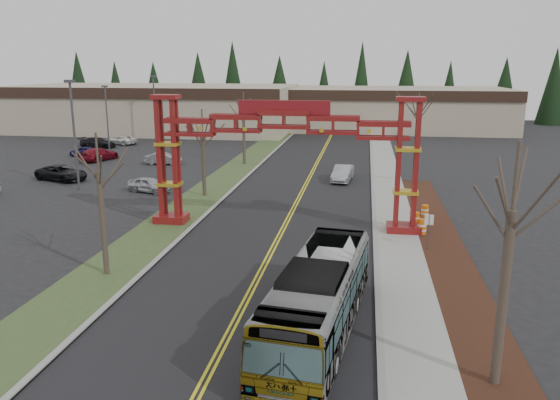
% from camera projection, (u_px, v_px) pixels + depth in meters
% --- Properties ---
extents(ground, '(200.00, 200.00, 0.00)m').
position_uv_depth(ground, '(212.00, 368.00, 19.99)').
color(ground, black).
rests_on(ground, ground).
extents(road, '(12.00, 110.00, 0.02)m').
position_uv_depth(road, '(297.00, 203.00, 43.96)').
color(road, black).
rests_on(road, ground).
extents(lane_line_left, '(0.12, 100.00, 0.01)m').
position_uv_depth(lane_line_left, '(295.00, 203.00, 43.98)').
color(lane_line_left, yellow).
rests_on(lane_line_left, road).
extents(lane_line_right, '(0.12, 100.00, 0.01)m').
position_uv_depth(lane_line_right, '(298.00, 203.00, 43.94)').
color(lane_line_right, yellow).
rests_on(lane_line_right, road).
extents(curb_right, '(0.30, 110.00, 0.15)m').
position_uv_depth(curb_right, '(374.00, 205.00, 43.03)').
color(curb_right, gray).
rests_on(curb_right, ground).
extents(sidewalk_right, '(2.60, 110.00, 0.14)m').
position_uv_depth(sidewalk_right, '(392.00, 206.00, 42.81)').
color(sidewalk_right, gray).
rests_on(sidewalk_right, ground).
extents(landscape_strip, '(2.60, 50.00, 0.12)m').
position_uv_depth(landscape_strip, '(457.00, 280.00, 28.04)').
color(landscape_strip, black).
rests_on(landscape_strip, ground).
extents(grass_median, '(4.00, 110.00, 0.08)m').
position_uv_depth(grass_median, '(201.00, 199.00, 45.15)').
color(grass_median, '#2E4522').
rests_on(grass_median, ground).
extents(curb_left, '(0.30, 110.00, 0.15)m').
position_uv_depth(curb_left, '(222.00, 199.00, 44.87)').
color(curb_left, gray).
rests_on(curb_left, ground).
extents(gateway_arch, '(18.20, 1.60, 8.90)m').
position_uv_depth(gateway_arch, '(284.00, 141.00, 35.81)').
color(gateway_arch, maroon).
rests_on(gateway_arch, ground).
extents(retail_building_west, '(46.00, 22.30, 7.50)m').
position_uv_depth(retail_building_west, '(156.00, 108.00, 92.58)').
color(retail_building_west, tan).
rests_on(retail_building_west, ground).
extents(retail_building_east, '(38.00, 20.30, 7.00)m').
position_uv_depth(retail_building_east, '(394.00, 108.00, 94.33)').
color(retail_building_east, tan).
rests_on(retail_building_east, ground).
extents(conifer_treeline, '(116.10, 5.60, 13.00)m').
position_uv_depth(conifer_treeline, '(341.00, 88.00, 106.63)').
color(conifer_treeline, black).
rests_on(conifer_treeline, ground).
extents(transit_bus, '(4.06, 11.69, 3.19)m').
position_uv_depth(transit_bus, '(319.00, 298.00, 22.19)').
color(transit_bus, '#B9BAC1').
rests_on(transit_bus, ground).
extents(silver_sedan, '(2.11, 4.74, 1.51)m').
position_uv_depth(silver_sedan, '(343.00, 173.00, 52.04)').
color(silver_sedan, '#A5A8AD').
rests_on(silver_sedan, ground).
extents(parked_car_near_a, '(4.22, 2.65, 1.34)m').
position_uv_depth(parked_car_near_a, '(149.00, 185.00, 47.54)').
color(parked_car_near_a, '#B5B7BD').
rests_on(parked_car_near_a, ground).
extents(parked_car_near_c, '(5.77, 3.94, 1.47)m').
position_uv_depth(parked_car_near_c, '(62.00, 173.00, 52.45)').
color(parked_car_near_c, black).
rests_on(parked_car_near_c, ground).
extents(parked_car_mid_a, '(3.51, 5.52, 1.49)m').
position_uv_depth(parked_car_mid_a, '(99.00, 154.00, 63.36)').
color(parked_car_mid_a, maroon).
rests_on(parked_car_mid_a, ground).
extents(parked_car_mid_b, '(3.87, 2.09, 1.25)m').
position_uv_depth(parked_car_mid_b, '(84.00, 151.00, 66.20)').
color(parked_car_mid_b, navy).
rests_on(parked_car_mid_b, ground).
extents(parked_car_far_a, '(4.12, 1.75, 1.32)m').
position_uv_depth(parked_car_far_a, '(164.00, 158.00, 60.97)').
color(parked_car_far_a, gray).
rests_on(parked_car_far_a, ground).
extents(parked_car_far_b, '(5.16, 3.72, 1.30)m').
position_uv_depth(parked_car_far_b, '(121.00, 140.00, 76.29)').
color(parked_car_far_b, white).
rests_on(parked_car_far_b, ground).
extents(parked_car_far_c, '(4.79, 2.00, 1.38)m').
position_uv_depth(parked_car_far_c, '(98.00, 143.00, 73.20)').
color(parked_car_far_c, black).
rests_on(parked_car_far_c, ground).
extents(bare_tree_median_near, '(2.97, 2.97, 7.55)m').
position_uv_depth(bare_tree_median_near, '(99.00, 172.00, 27.57)').
color(bare_tree_median_near, '#382D26').
rests_on(bare_tree_median_near, ground).
extents(bare_tree_median_mid, '(3.27, 3.27, 7.34)m').
position_uv_depth(bare_tree_median_mid, '(203.00, 135.00, 45.01)').
color(bare_tree_median_mid, '#382D26').
rests_on(bare_tree_median_mid, ground).
extents(bare_tree_median_far, '(3.38, 3.38, 8.01)m').
position_uv_depth(bare_tree_median_far, '(244.00, 113.00, 59.79)').
color(bare_tree_median_far, '#382D26').
rests_on(bare_tree_median_far, ground).
extents(bare_tree_right_near, '(3.41, 3.41, 8.53)m').
position_uv_depth(bare_tree_right_near, '(512.00, 212.00, 17.43)').
color(bare_tree_right_near, '#382D26').
rests_on(bare_tree_right_near, ground).
extents(bare_tree_right_far, '(3.37, 3.37, 8.40)m').
position_uv_depth(bare_tree_right_far, '(418.00, 118.00, 49.84)').
color(bare_tree_right_far, '#382D26').
rests_on(bare_tree_right_far, ground).
extents(light_pole_near, '(0.83, 0.42, 9.60)m').
position_uv_depth(light_pole_near, '(74.00, 127.00, 47.32)').
color(light_pole_near, '#3F3F44').
rests_on(light_pole_near, ground).
extents(light_pole_mid, '(0.72, 0.36, 8.35)m').
position_uv_depth(light_pole_mid, '(107.00, 114.00, 68.72)').
color(light_pole_mid, '#3F3F44').
rests_on(light_pole_mid, ground).
extents(light_pole_far, '(0.81, 0.41, 9.38)m').
position_uv_depth(light_pole_far, '(155.00, 104.00, 77.86)').
color(light_pole_far, '#3F3F44').
rests_on(light_pole_far, ground).
extents(street_sign, '(0.51, 0.15, 2.28)m').
position_uv_depth(street_sign, '(429.00, 225.00, 32.15)').
color(street_sign, '#3F3F44').
rests_on(street_sign, ground).
extents(barrel_south, '(0.60, 0.60, 1.11)m').
position_uv_depth(barrel_south, '(422.00, 227.00, 35.44)').
color(barrel_south, '#D9630C').
rests_on(barrel_south, ground).
extents(barrel_mid, '(0.56, 0.56, 1.03)m').
position_uv_depth(barrel_mid, '(415.00, 220.00, 37.33)').
color(barrel_mid, '#D9630C').
rests_on(barrel_mid, ground).
extents(barrel_north, '(0.52, 0.52, 0.95)m').
position_uv_depth(barrel_north, '(425.00, 211.00, 39.57)').
color(barrel_north, '#D9630C').
rests_on(barrel_north, ground).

